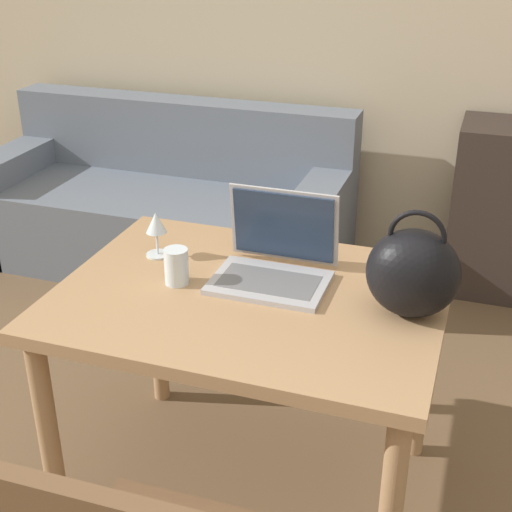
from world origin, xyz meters
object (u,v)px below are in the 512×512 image
(wine_glass, at_px, (156,226))
(couch, at_px, (166,209))
(drinking_glass, at_px, (176,266))
(handbag, at_px, (413,272))
(laptop, at_px, (276,255))

(wine_glass, bearing_deg, couch, 115.14)
(drinking_glass, distance_m, wine_glass, 0.21)
(drinking_glass, distance_m, handbag, 0.68)
(drinking_glass, bearing_deg, handbag, 3.46)
(laptop, bearing_deg, couch, 127.05)
(laptop, distance_m, drinking_glass, 0.30)
(laptop, bearing_deg, drinking_glass, -152.15)
(drinking_glass, xyz_separation_m, wine_glass, (-0.13, 0.15, 0.05))
(couch, xyz_separation_m, laptop, (1.03, -1.37, 0.52))
(drinking_glass, relative_size, handbag, 0.36)
(drinking_glass, relative_size, wine_glass, 0.74)
(couch, distance_m, laptop, 1.79)
(laptop, distance_m, wine_glass, 0.40)
(wine_glass, distance_m, handbag, 0.81)
(drinking_glass, height_order, wine_glass, wine_glass)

